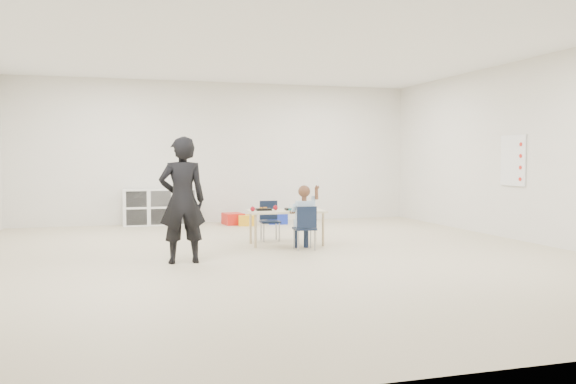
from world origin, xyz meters
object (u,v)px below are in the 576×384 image
object	(u,v)px
table	(286,227)
child	(304,215)
cubby_shelf	(160,207)
adult	(182,200)
chair_near	(304,228)

from	to	relation	value
table	child	world-z (taller)	child
child	table	bearing A→B (deg)	106.68
cubby_shelf	adult	size ratio (longest dim) A/B	0.91
cubby_shelf	table	bearing A→B (deg)	-64.47
table	adult	xyz separation A→B (m)	(-1.66, -1.14, 0.51)
chair_near	cubby_shelf	world-z (taller)	cubby_shelf
chair_near	cubby_shelf	bearing A→B (deg)	117.92
child	cubby_shelf	distance (m)	4.15
table	cubby_shelf	size ratio (longest dim) A/B	0.83
table	chair_near	distance (m)	0.52
child	cubby_shelf	world-z (taller)	child
child	cubby_shelf	size ratio (longest dim) A/B	0.69
table	cubby_shelf	distance (m)	3.64
table	chair_near	world-z (taller)	chair_near
chair_near	child	size ratio (longest dim) A/B	0.63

